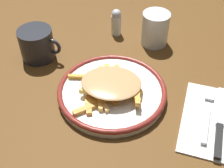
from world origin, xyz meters
TOP-DOWN VIEW (x-y plane):
  - ground_plane at (0.00, 0.00)m, footprint 2.60×2.60m
  - plate at (0.00, 0.00)m, footprint 0.26×0.26m
  - fries_heap at (-0.00, -0.01)m, footprint 0.20×0.19m
  - napkin at (0.25, -0.00)m, footprint 0.17×0.22m
  - fork at (0.23, 0.01)m, footprint 0.02×0.18m
  - knife at (0.25, -0.02)m, footprint 0.02×0.21m
  - water_glass at (0.04, 0.25)m, footprint 0.08×0.08m
  - coffee_mug at (-0.24, 0.08)m, footprint 0.12×0.09m
  - salt_shaker at (-0.08, 0.26)m, footprint 0.03×0.03m

SIDE VIEW (x-z plane):
  - ground_plane at x=0.00m, z-range 0.00..0.00m
  - napkin at x=0.25m, z-range 0.00..0.01m
  - fork at x=0.23m, z-range 0.01..0.01m
  - knife at x=0.25m, z-range 0.01..0.02m
  - plate at x=0.00m, z-range 0.00..0.03m
  - fries_heap at x=0.00m, z-range 0.02..0.06m
  - salt_shaker at x=-0.08m, z-range 0.00..0.08m
  - coffee_mug at x=-0.24m, z-range 0.00..0.09m
  - water_glass at x=0.04m, z-range 0.00..0.10m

